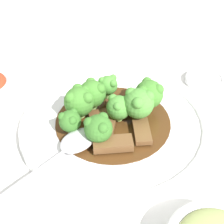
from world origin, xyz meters
TOP-DOWN VIEW (x-y plane):
  - ground_plane at (0.00, 0.00)m, footprint 4.00×4.00m
  - main_plate at (0.00, 0.00)m, footprint 0.31×0.31m
  - beef_strip_0 at (-0.02, -0.03)m, footprint 0.07×0.04m
  - beef_strip_1 at (0.01, 0.03)m, footprint 0.03×0.05m
  - beef_strip_2 at (-0.00, 0.06)m, footprint 0.06×0.03m
  - beef_strip_3 at (-0.05, 0.03)m, footprint 0.03×0.06m
  - beef_strip_4 at (0.02, -0.01)m, footprint 0.05×0.04m
  - broccoli_floret_0 at (0.01, -0.06)m, footprint 0.03×0.03m
  - broccoli_floret_1 at (-0.06, -0.03)m, footprint 0.05×0.05m
  - broccoli_floret_2 at (-0.01, -0.00)m, footprint 0.04×0.04m
  - broccoli_floret_3 at (0.02, 0.05)m, footprint 0.04×0.04m
  - broccoli_floret_4 at (0.06, -0.01)m, footprint 0.05×0.05m
  - broccoli_floret_5 at (-0.04, 0.00)m, footprint 0.05×0.05m
  - broccoli_floret_6 at (0.07, 0.03)m, footprint 0.03×0.03m
  - broccoli_floret_7 at (0.03, -0.03)m, footprint 0.05×0.05m
  - serving_spoon at (0.07, 0.07)m, footprint 0.17×0.19m
  - sauce_dish at (-0.19, -0.14)m, footprint 0.08×0.08m

SIDE VIEW (x-z plane):
  - ground_plane at x=0.00m, z-range 0.00..0.00m
  - sauce_dish at x=-0.19m, z-range 0.00..0.01m
  - main_plate at x=0.00m, z-range 0.00..0.02m
  - beef_strip_1 at x=0.01m, z-range 0.02..0.03m
  - beef_strip_4 at x=0.02m, z-range 0.02..0.03m
  - beef_strip_3 at x=-0.05m, z-range 0.02..0.03m
  - beef_strip_0 at x=-0.02m, z-range 0.02..0.03m
  - serving_spoon at x=0.07m, z-range 0.02..0.03m
  - beef_strip_2 at x=0.00m, z-range 0.02..0.03m
  - broccoli_floret_6 at x=0.07m, z-range 0.02..0.06m
  - broccoli_floret_2 at x=-0.01m, z-range 0.02..0.07m
  - broccoli_floret_3 at x=0.02m, z-range 0.02..0.07m
  - broccoli_floret_0 at x=0.01m, z-range 0.02..0.07m
  - broccoli_floret_4 at x=0.06m, z-range 0.02..0.08m
  - broccoli_floret_7 at x=0.03m, z-range 0.02..0.08m
  - broccoli_floret_1 at x=-0.06m, z-range 0.02..0.08m
  - broccoli_floret_5 at x=-0.04m, z-range 0.02..0.08m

